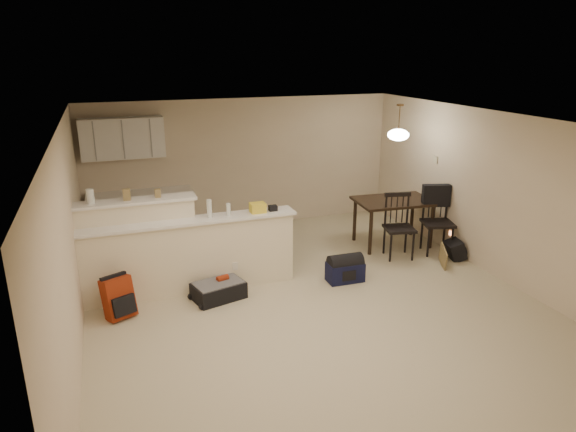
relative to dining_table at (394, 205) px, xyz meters
name	(u,v)px	position (x,y,z in m)	size (l,w,h in m)	color
room	(313,216)	(-2.20, -1.56, 0.52)	(7.00, 7.02, 2.50)	beige
breakfast_bar	(172,252)	(-3.96, -0.58, -0.12)	(3.08, 0.58, 1.39)	#F1E5C3
upper_cabinets	(123,138)	(-4.40, 1.76, 1.17)	(1.40, 0.34, 0.70)	white
kitchen_counter	(142,219)	(-4.20, 1.63, -0.28)	(1.80, 0.60, 0.90)	white
thermostat	(435,160)	(0.79, -0.01, 0.77)	(0.02, 0.12, 0.12)	beige
jar	(90,196)	(-4.96, -0.44, 0.76)	(0.10, 0.10, 0.20)	silver
cereal_box	(127,195)	(-4.49, -0.44, 0.74)	(0.10, 0.07, 0.16)	olive
small_box	(158,193)	(-4.08, -0.44, 0.72)	(0.08, 0.06, 0.12)	olive
bottle_a	(209,209)	(-3.41, -0.66, 0.49)	(0.07, 0.07, 0.26)	silver
bottle_b	(228,209)	(-3.13, -0.66, 0.45)	(0.06, 0.06, 0.18)	silver
bag_lump	(258,208)	(-2.70, -0.66, 0.43)	(0.22, 0.18, 0.14)	olive
pouch	(273,208)	(-2.47, -0.66, 0.40)	(0.12, 0.10, 0.08)	olive
dining_table	(394,205)	(0.00, 0.00, 0.00)	(1.40, 1.00, 0.83)	black
pendant_lamp	(398,134)	(0.00, 0.00, 1.26)	(0.36, 0.36, 0.62)	brown
dining_chair_near	(400,227)	(-0.21, -0.57, -0.19)	(0.47, 0.45, 1.08)	black
dining_chair_far	(438,221)	(0.51, -0.62, -0.16)	(0.50, 0.47, 1.14)	black
suitcase	(219,291)	(-3.41, -1.04, -0.62)	(0.69, 0.45, 0.23)	black
red_backpack	(118,298)	(-4.75, -1.11, -0.46)	(0.36, 0.23, 0.54)	maroon
navy_duffel	(345,272)	(-1.47, -1.13, -0.58)	(0.54, 0.30, 0.30)	#101334
black_daypack	(455,250)	(0.65, -0.95, -0.58)	(0.34, 0.24, 0.30)	black
cardboard_sheet	(443,257)	(0.26, -1.16, -0.57)	(0.43, 0.02, 0.33)	olive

